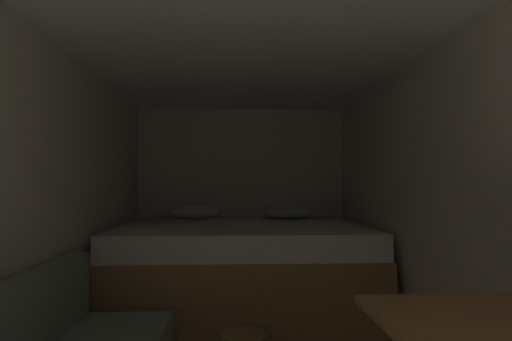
{
  "coord_description": "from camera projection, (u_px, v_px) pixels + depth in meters",
  "views": [
    {
      "loc": [
        -0.07,
        -0.7,
        1.18
      ],
      "look_at": [
        0.08,
        2.29,
        1.29
      ],
      "focal_mm": 28.84,
      "sensor_mm": 36.0,
      "label": 1
    }
  ],
  "objects": [
    {
      "name": "wall_left",
      "position": [
        30.0,
        209.0,
        2.35
      ],
      "size": [
        0.05,
        4.95,
        2.09
      ],
      "primitive_type": "cube",
      "color": "beige",
      "rests_on": "ground"
    },
    {
      "name": "ceiling_slab",
      "position": [
        248.0,
        28.0,
        2.45
      ],
      "size": [
        2.54,
        4.95,
        0.05
      ],
      "primitive_type": "cube",
      "color": "white",
      "rests_on": "wall_left"
    },
    {
      "name": "wall_right",
      "position": [
        454.0,
        207.0,
        2.48
      ],
      "size": [
        0.05,
        4.95,
        2.09
      ],
      "primitive_type": "cube",
      "color": "beige",
      "rests_on": "ground"
    },
    {
      "name": "wall_back",
      "position": [
        241.0,
        196.0,
        4.91
      ],
      "size": [
        2.54,
        0.05,
        2.09
      ],
      "primitive_type": "cube",
      "color": "beige",
      "rests_on": "ground"
    },
    {
      "name": "bed",
      "position": [
        243.0,
        266.0,
        3.95
      ],
      "size": [
        2.32,
        1.75,
        0.96
      ],
      "color": "#9E7247",
      "rests_on": "ground"
    }
  ]
}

